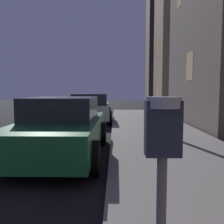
# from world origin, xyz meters

# --- Properties ---
(parking_meter) EXTENTS (0.19, 0.19, 1.41)m
(parking_meter) POSITION_xyz_m (4.39, 0.92, 1.21)
(parking_meter) COLOR #59595B
(parking_meter) RESTS_ON sidewalk
(car_green) EXTENTS (2.01, 4.27, 1.43)m
(car_green) POSITION_xyz_m (2.85, 5.43, 0.70)
(car_green) COLOR #19592D
(car_green) RESTS_ON ground
(car_silver) EXTENTS (2.26, 4.16, 1.43)m
(car_silver) POSITION_xyz_m (2.85, 12.00, 0.72)
(car_silver) COLOR #B7B7BF
(car_silver) RESTS_ON ground
(street_lamp) EXTENTS (0.44, 0.44, 5.56)m
(street_lamp) POSITION_xyz_m (5.40, 8.38, 3.82)
(street_lamp) COLOR black
(street_lamp) RESTS_ON sidewalk
(building_far) EXTENTS (7.82, 9.42, 14.67)m
(building_far) POSITION_xyz_m (11.21, 21.04, 7.33)
(building_far) COLOR #998466
(building_far) RESTS_ON ground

